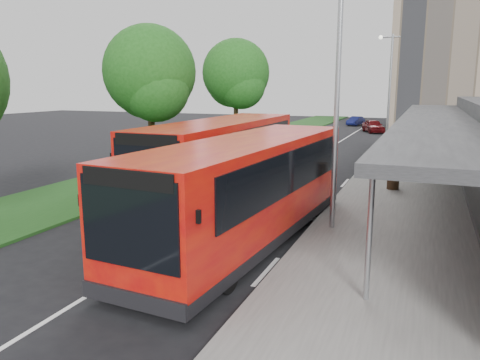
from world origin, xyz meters
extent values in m
plane|color=black|center=(0.00, 0.00, 0.00)|extent=(120.00, 120.00, 0.00)
cube|color=slate|center=(6.00, 20.00, 0.07)|extent=(5.00, 80.00, 0.15)
cube|color=#164014|center=(-7.00, 20.00, 0.05)|extent=(5.00, 80.00, 0.10)
cube|color=silver|center=(0.00, 15.00, 0.01)|extent=(0.12, 70.00, 0.01)
cube|color=silver|center=(3.30, -2.00, 0.01)|extent=(0.12, 2.00, 0.01)
cube|color=silver|center=(3.30, 4.00, 0.01)|extent=(0.12, 2.00, 0.01)
cube|color=silver|center=(3.30, 10.00, 0.01)|extent=(0.12, 2.00, 0.01)
cube|color=silver|center=(3.30, 16.00, 0.01)|extent=(0.12, 2.00, 0.01)
cube|color=silver|center=(3.30, 22.00, 0.01)|extent=(0.12, 2.00, 0.01)
cube|color=silver|center=(3.30, 28.00, 0.01)|extent=(0.12, 2.00, 0.01)
cube|color=silver|center=(3.30, 34.00, 0.01)|extent=(0.12, 2.00, 0.01)
cube|color=silver|center=(3.30, 40.00, 0.01)|extent=(0.12, 2.00, 0.01)
cube|color=silver|center=(3.30, 46.00, 0.01)|extent=(0.12, 2.00, 0.01)
cube|color=black|center=(8.48, 8.00, 1.60)|extent=(0.06, 24.00, 2.20)
cube|color=#29292B|center=(7.20, 8.00, 3.30)|extent=(2.80, 26.00, 0.25)
cylinder|color=#9B9EA4|center=(5.90, -3.00, 1.65)|extent=(0.12, 0.12, 3.30)
cylinder|color=#9B9EA4|center=(5.90, 19.00, 1.65)|extent=(0.12, 0.12, 3.30)
cylinder|color=#362615|center=(-7.00, 9.00, 1.92)|extent=(0.36, 0.36, 3.84)
sphere|color=#184D14|center=(-7.00, 9.00, 5.42)|extent=(4.89, 4.89, 4.89)
sphere|color=#184D14|center=(-6.40, 8.60, 4.54)|extent=(3.49, 3.49, 3.49)
sphere|color=#184D14|center=(-7.50, 9.50, 4.81)|extent=(3.84, 3.84, 3.84)
cylinder|color=#362615|center=(-7.00, 21.00, 2.01)|extent=(0.36, 0.36, 4.01)
sphere|color=#184D14|center=(-7.00, 21.00, 5.66)|extent=(5.11, 5.11, 5.11)
sphere|color=#184D14|center=(-6.40, 20.60, 4.74)|extent=(3.65, 3.65, 3.65)
sphere|color=#184D14|center=(-7.50, 21.50, 5.02)|extent=(4.01, 4.01, 4.01)
cylinder|color=#9B9EA4|center=(4.20, 2.00, 4.15)|extent=(0.16, 0.16, 8.00)
cylinder|color=#9B9EA4|center=(4.20, 22.00, 4.15)|extent=(0.16, 0.16, 8.00)
cylinder|color=#9B9EA4|center=(4.00, 22.00, 7.95)|extent=(1.40, 0.10, 0.10)
sphere|color=silver|center=(3.40, 22.00, 7.95)|extent=(0.28, 0.28, 0.28)
cube|color=red|center=(1.98, 0.09, 1.74)|extent=(3.40, 11.09, 2.76)
cube|color=black|center=(1.98, 0.09, 0.40)|extent=(3.42, 11.11, 0.31)
cube|color=black|center=(1.58, -5.37, 2.03)|extent=(2.34, 0.22, 1.82)
cube|color=black|center=(2.39, 5.56, 2.18)|extent=(2.29, 0.22, 1.35)
cube|color=black|center=(0.69, 0.50, 2.24)|extent=(0.74, 9.34, 1.25)
cube|color=black|center=(3.32, 0.31, 2.24)|extent=(0.74, 9.34, 1.25)
cube|color=black|center=(1.58, -5.38, 0.42)|extent=(2.60, 0.27, 0.36)
cube|color=black|center=(1.58, -5.38, 2.91)|extent=(2.18, 0.20, 0.36)
cube|color=black|center=(0.14, -5.04, 2.29)|extent=(0.09, 0.09, 0.26)
cube|color=black|center=(3.05, -5.25, 2.29)|extent=(0.09, 0.09, 0.26)
cylinder|color=black|center=(0.63, -3.35, 0.47)|extent=(0.38, 0.96, 0.94)
cylinder|color=black|center=(2.81, -3.52, 0.47)|extent=(0.38, 0.96, 0.94)
cylinder|color=black|center=(1.16, 3.70, 0.47)|extent=(0.38, 0.96, 0.94)
cylinder|color=black|center=(3.33, 3.54, 0.47)|extent=(0.38, 0.96, 0.94)
cube|color=red|center=(-1.23, 5.33, 1.80)|extent=(2.79, 11.32, 2.85)
cube|color=black|center=(-1.23, 5.33, 0.41)|extent=(2.81, 11.34, 0.32)
cube|color=black|center=(-1.28, -0.33, 2.10)|extent=(2.42, 0.07, 1.88)
cube|color=black|center=(-1.18, 11.00, 2.26)|extent=(2.37, 0.07, 1.40)
cube|color=black|center=(-2.59, 5.67, 2.31)|extent=(0.13, 9.68, 1.29)
cube|color=black|center=(0.14, 5.65, 2.31)|extent=(0.13, 9.68, 1.29)
cube|color=black|center=(-1.28, -0.34, 0.43)|extent=(2.69, 0.10, 0.38)
cube|color=black|center=(-1.28, -0.34, 3.01)|extent=(2.26, 0.06, 0.38)
cube|color=black|center=(-2.78, -0.08, 2.37)|extent=(0.08, 0.08, 0.27)
cube|color=black|center=(0.23, -0.11, 2.37)|extent=(0.08, 0.08, 0.27)
cylinder|color=black|center=(-2.39, 1.69, 0.48)|extent=(0.33, 0.97, 0.97)
cylinder|color=black|center=(-0.13, 1.67, 0.48)|extent=(0.33, 0.97, 0.97)
cylinder|color=black|center=(-2.33, 9.00, 0.48)|extent=(0.33, 0.97, 0.97)
cylinder|color=black|center=(-0.07, 8.98, 0.48)|extent=(0.33, 0.97, 0.97)
cylinder|color=#312214|center=(5.61, 8.75, 0.62)|extent=(0.65, 0.65, 0.95)
cylinder|color=yellow|center=(4.77, 17.51, 0.70)|extent=(0.20, 0.20, 1.10)
imported|color=#570C0F|center=(1.70, 36.77, 0.66)|extent=(2.92, 4.19, 1.32)
imported|color=navy|center=(-1.25, 44.88, 0.54)|extent=(1.88, 3.43, 1.07)
camera|label=1|loc=(6.87, -12.72, 4.67)|focal=35.00mm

